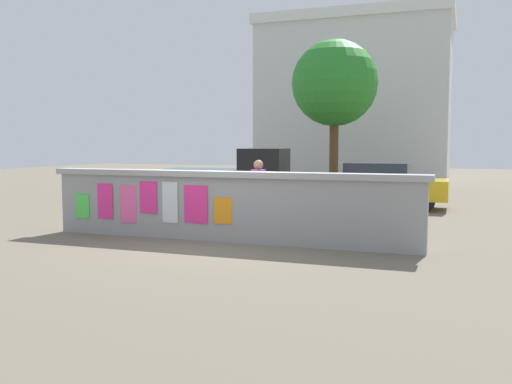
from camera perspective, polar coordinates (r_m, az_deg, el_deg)
The scene contains 10 objects.
ground at distance 19.02m, azimuth 6.53°, elevation -1.10°, with size 60.00×60.00×0.00m, color #6B6051.
poster_wall at distance 11.38m, azimuth -3.15°, elevation -1.36°, with size 8.06×0.42×1.43m.
auto_rickshaw_truck at distance 16.33m, azimuth -2.52°, elevation 1.11°, with size 3.72×1.81×1.85m.
car_parked at distance 17.85m, azimuth 12.72°, elevation 0.77°, with size 3.81×1.73×1.40m.
motorcycle at distance 12.25m, azimuth 7.31°, elevation -2.24°, with size 1.90×0.56×0.87m.
bicycle_near at distance 14.49m, azimuth 10.77°, elevation -1.58°, with size 1.68×0.53×0.95m.
bicycle_far at distance 13.31m, azimuth -7.34°, elevation -2.11°, with size 1.65×0.62×0.95m.
person_walking at distance 12.71m, azimuth 0.24°, elevation 0.42°, with size 0.37×0.37×1.62m.
tree_roadside at distance 22.06m, azimuth 7.99°, elevation 10.83°, with size 3.29×3.29×5.95m.
building_background at distance 29.94m, azimuth 10.02°, elevation 9.16°, with size 9.67×5.52×8.45m.
Camera 1 is at (4.50, -10.38, 1.98)m, focal length 39.39 mm.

